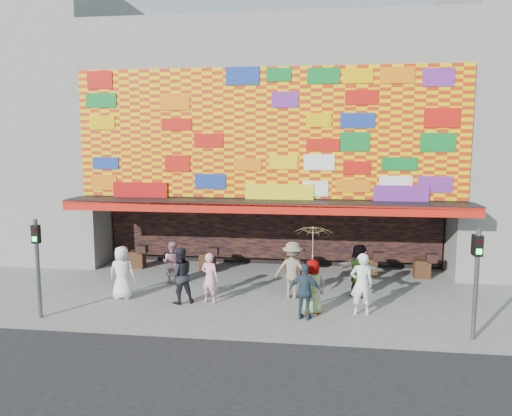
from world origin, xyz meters
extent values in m
plane|color=slate|center=(0.00, 0.00, 0.00)|extent=(90.00, 90.00, 0.00)
cube|color=gray|center=(0.00, 8.00, 6.50)|extent=(15.00, 8.00, 7.00)
cube|color=black|center=(0.00, 9.00, 1.50)|extent=(15.00, 6.00, 3.00)
cube|color=gray|center=(-7.30, 5.00, 1.50)|extent=(0.40, 2.00, 3.00)
cube|color=gray|center=(7.30, 5.00, 1.50)|extent=(0.40, 2.00, 3.00)
cube|color=black|center=(0.00, 3.40, 3.00)|extent=(15.20, 1.60, 0.12)
cube|color=red|center=(0.00, 2.62, 2.85)|extent=(15.20, 0.04, 0.35)
cube|color=#FFCA00|center=(0.00, 3.96, 5.55)|extent=(14.80, 0.08, 4.90)
cube|color=black|center=(0.00, 5.85, 1.55)|extent=(14.00, 0.25, 2.50)
cube|color=gray|center=(-13.00, 8.00, 6.00)|extent=(11.00, 8.00, 12.00)
cylinder|color=#59595B|center=(-6.20, -1.50, 1.50)|extent=(0.12, 0.12, 3.00)
cube|color=black|center=(-6.20, -1.50, 2.55)|extent=(0.22, 0.18, 0.55)
cube|color=black|center=(-6.20, -1.59, 2.68)|extent=(0.14, 0.02, 0.14)
cube|color=#19E533|center=(-6.20, -1.59, 2.42)|extent=(0.14, 0.02, 0.14)
cylinder|color=#59595B|center=(6.20, -1.50, 1.50)|extent=(0.12, 0.12, 3.00)
cube|color=black|center=(6.20, -1.50, 2.55)|extent=(0.22, 0.18, 0.55)
cube|color=black|center=(6.20, -1.59, 2.68)|extent=(0.14, 0.02, 0.14)
cube|color=#19E533|center=(6.20, -1.59, 2.42)|extent=(0.14, 0.02, 0.14)
imported|color=silver|center=(-4.48, 0.59, 0.89)|extent=(0.91, 0.62, 1.79)
imported|color=pink|center=(-1.47, 0.57, 0.83)|extent=(0.69, 0.54, 1.66)
imported|color=black|center=(-2.42, 0.38, 0.93)|extent=(1.13, 1.06, 1.86)
imported|color=gray|center=(1.18, 1.47, 0.96)|extent=(1.34, 0.91, 1.91)
imported|color=#2D3F4E|center=(1.68, -0.57, 0.85)|extent=(1.06, 0.61, 1.69)
imported|color=gray|center=(3.42, 1.89, 0.91)|extent=(1.73, 1.29, 1.82)
imported|color=gray|center=(1.89, -0.05, 0.85)|extent=(0.97, 0.79, 1.70)
imported|color=white|center=(3.37, 0.09, 0.96)|extent=(0.73, 0.50, 1.91)
imported|color=#BE7B8B|center=(-3.35, 2.54, 0.79)|extent=(0.85, 0.71, 1.59)
imported|color=#FFE9A0|center=(1.89, -0.05, 2.22)|extent=(1.50, 1.51, 1.04)
cylinder|color=#4C3326|center=(1.89, -0.05, 1.25)|extent=(0.02, 0.02, 1.00)
camera|label=1|loc=(2.16, -14.92, 5.27)|focal=35.00mm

